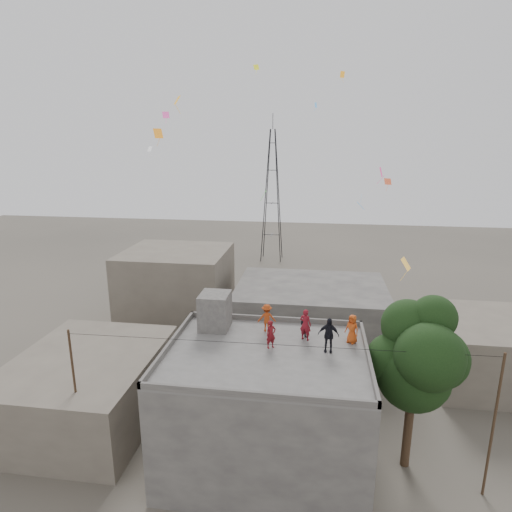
# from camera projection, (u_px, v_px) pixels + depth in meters

# --- Properties ---
(ground) EXTENTS (140.00, 140.00, 0.00)m
(ground) POSITION_uv_depth(u_px,v_px,m) (266.00, 457.00, 22.70)
(ground) COLOR #454139
(ground) RESTS_ON ground
(main_building) EXTENTS (10.00, 8.00, 6.10)m
(main_building) POSITION_uv_depth(u_px,v_px,m) (266.00, 407.00, 21.92)
(main_building) COLOR #4A4745
(main_building) RESTS_ON ground
(parapet) EXTENTS (10.00, 8.00, 0.30)m
(parapet) POSITION_uv_depth(u_px,v_px,m) (266.00, 350.00, 21.10)
(parapet) COLOR #4A4745
(parapet) RESTS_ON main_building
(stair_head_box) EXTENTS (1.60, 1.80, 2.00)m
(stair_head_box) POSITION_uv_depth(u_px,v_px,m) (215.00, 311.00, 23.81)
(stair_head_box) COLOR #4A4745
(stair_head_box) RESTS_ON main_building
(neighbor_west) EXTENTS (8.00, 10.00, 4.00)m
(neighbor_west) POSITION_uv_depth(u_px,v_px,m) (88.00, 387.00, 25.61)
(neighbor_west) COLOR #5E564A
(neighbor_west) RESTS_ON ground
(neighbor_north) EXTENTS (12.00, 9.00, 5.00)m
(neighbor_north) POSITION_uv_depth(u_px,v_px,m) (310.00, 314.00, 35.18)
(neighbor_north) COLOR #4A4745
(neighbor_north) RESTS_ON ground
(neighbor_northwest) EXTENTS (9.00, 8.00, 7.00)m
(neighbor_northwest) POSITION_uv_depth(u_px,v_px,m) (177.00, 288.00, 38.49)
(neighbor_northwest) COLOR #5E564A
(neighbor_northwest) RESTS_ON ground
(neighbor_east) EXTENTS (7.00, 8.00, 4.40)m
(neighbor_east) POSITION_uv_depth(u_px,v_px,m) (482.00, 350.00, 29.78)
(neighbor_east) COLOR #5E564A
(neighbor_east) RESTS_ON ground
(tree) EXTENTS (4.90, 4.60, 9.10)m
(tree) POSITION_uv_depth(u_px,v_px,m) (419.00, 357.00, 20.70)
(tree) COLOR black
(tree) RESTS_ON ground
(utility_line) EXTENTS (20.12, 0.62, 7.40)m
(utility_line) POSITION_uv_depth(u_px,v_px,m) (273.00, 409.00, 20.46)
(utility_line) COLOR black
(utility_line) RESTS_ON ground
(transmission_tower) EXTENTS (2.97, 2.97, 20.01)m
(transmission_tower) POSITION_uv_depth(u_px,v_px,m) (272.00, 196.00, 59.22)
(transmission_tower) COLOR black
(transmission_tower) RESTS_ON ground
(person_red_adult) EXTENTS (0.73, 0.60, 1.70)m
(person_red_adult) POSITION_uv_depth(u_px,v_px,m) (305.00, 325.00, 22.36)
(person_red_adult) COLOR maroon
(person_red_adult) RESTS_ON main_building
(person_orange_child) EXTENTS (0.89, 0.83, 1.53)m
(person_orange_child) POSITION_uv_depth(u_px,v_px,m) (352.00, 329.00, 22.06)
(person_orange_child) COLOR #CD4B17
(person_orange_child) RESTS_ON main_building
(person_dark_child) EXTENTS (0.72, 0.73, 1.19)m
(person_dark_child) POSITION_uv_depth(u_px,v_px,m) (305.00, 325.00, 22.89)
(person_dark_child) COLOR black
(person_dark_child) RESTS_ON main_building
(person_dark_adult) EXTENTS (1.07, 0.50, 1.77)m
(person_dark_adult) POSITION_uv_depth(u_px,v_px,m) (328.00, 335.00, 21.07)
(person_dark_adult) COLOR black
(person_dark_adult) RESTS_ON main_building
(person_orange_adult) EXTENTS (1.10, 0.77, 1.55)m
(person_orange_adult) POSITION_uv_depth(u_px,v_px,m) (267.00, 318.00, 23.43)
(person_orange_adult) COLOR #A63A13
(person_orange_adult) RESTS_ON main_building
(person_red_child) EXTENTS (0.63, 0.60, 1.45)m
(person_red_child) POSITION_uv_depth(u_px,v_px,m) (271.00, 334.00, 21.50)
(person_red_child) COLOR maroon
(person_red_child) RESTS_ON main_building
(kites) EXTENTS (17.44, 17.25, 11.08)m
(kites) POSITION_uv_depth(u_px,v_px,m) (295.00, 156.00, 25.01)
(kites) COLOR orange
(kites) RESTS_ON ground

